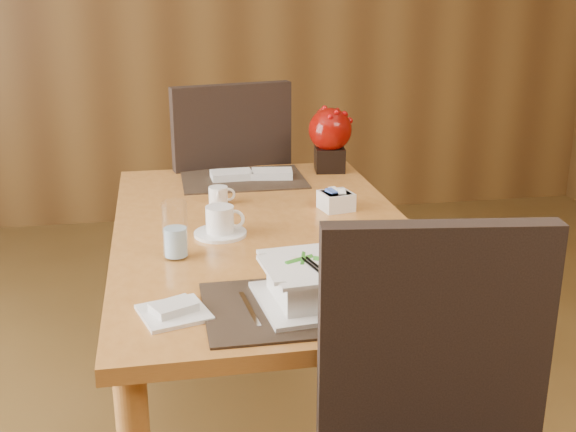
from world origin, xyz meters
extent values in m
cube|color=#BD7834|center=(0.00, 0.60, 0.73)|extent=(0.90, 1.50, 0.04)
cylinder|color=#BD7834|center=(-0.39, 1.29, 0.35)|extent=(0.07, 0.07, 0.71)
cylinder|color=#BD7834|center=(0.39, 1.29, 0.35)|extent=(0.07, 0.07, 0.71)
cube|color=black|center=(0.00, 0.05, 0.75)|extent=(0.45, 0.33, 0.01)
cube|color=black|center=(0.00, 1.15, 0.75)|extent=(0.45, 0.33, 0.01)
cube|color=white|center=(0.03, 0.06, 0.76)|extent=(0.28, 0.28, 0.01)
cube|color=white|center=(0.03, 0.06, 0.80)|extent=(0.20, 0.20, 0.09)
cylinder|color=tan|center=(0.03, 0.06, 0.81)|extent=(0.17, 0.17, 0.07)
cylinder|color=white|center=(-0.14, 0.57, 0.76)|extent=(0.15, 0.15, 0.01)
cylinder|color=white|center=(-0.14, 0.57, 0.80)|extent=(0.10, 0.10, 0.08)
cylinder|color=black|center=(-0.14, 0.57, 0.83)|extent=(0.07, 0.07, 0.01)
cylinder|color=white|center=(-0.27, 0.41, 0.83)|extent=(0.07, 0.07, 0.16)
cube|color=white|center=(0.25, 0.74, 0.78)|extent=(0.11, 0.11, 0.06)
cube|color=black|center=(0.35, 1.22, 0.80)|extent=(0.12, 0.12, 0.09)
sphere|color=#8A0B05|center=(0.35, 1.22, 0.91)|extent=(0.17, 0.17, 0.17)
cube|color=white|center=(-0.29, 0.06, 0.75)|extent=(0.18, 0.18, 0.01)
cube|color=black|center=(0.21, -0.22, 0.77)|extent=(0.46, 0.11, 0.52)
cube|color=black|center=(-0.06, 1.58, 0.50)|extent=(0.59, 0.59, 0.07)
cube|color=black|center=(-0.01, 1.35, 0.80)|extent=(0.48, 0.15, 0.54)
cylinder|color=black|center=(0.10, 1.82, 0.23)|extent=(0.04, 0.04, 0.47)
cylinder|color=black|center=(0.18, 1.42, 0.23)|extent=(0.04, 0.04, 0.47)
cylinder|color=black|center=(-0.31, 1.74, 0.23)|extent=(0.04, 0.04, 0.47)
cylinder|color=black|center=(-0.22, 1.33, 0.23)|extent=(0.04, 0.04, 0.47)
camera|label=1|loc=(-0.30, -1.42, 1.47)|focal=45.00mm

